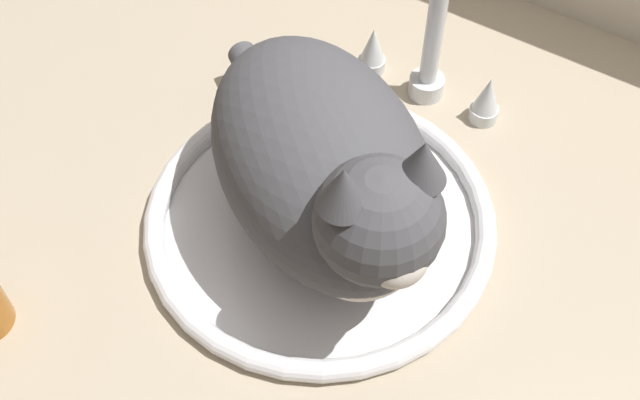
{
  "coord_description": "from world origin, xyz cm",
  "views": [
    {
      "loc": [
        21.37,
        -40.58,
        66.51
      ],
      "look_at": [
        -3.47,
        -2.53,
        7.0
      ],
      "focal_mm": 43.92,
      "sensor_mm": 36.0,
      "label": 1
    }
  ],
  "objects": [
    {
      "name": "cat",
      "position": [
        -1.92,
        -3.59,
        13.64
      ],
      "size": [
        36.91,
        31.31,
        20.79
      ],
      "color": "#4C4C51",
      "rests_on": "sink_basin"
    },
    {
      "name": "sink_basin",
      "position": [
        -3.47,
        -2.53,
        3.91
      ],
      "size": [
        34.78,
        34.78,
        2.1
      ],
      "color": "white",
      "rests_on": "countertop"
    },
    {
      "name": "countertop",
      "position": [
        0.0,
        0.0,
        1.5
      ],
      "size": [
        116.49,
        81.84,
        3.0
      ],
      "primitive_type": "cube",
      "color": "#B7A88E",
      "rests_on": "ground"
    },
    {
      "name": "faucet",
      "position": [
        -3.47,
        18.66,
        12.1
      ],
      "size": [
        17.56,
        11.54,
        23.25
      ],
      "color": "silver",
      "rests_on": "countertop"
    }
  ]
}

